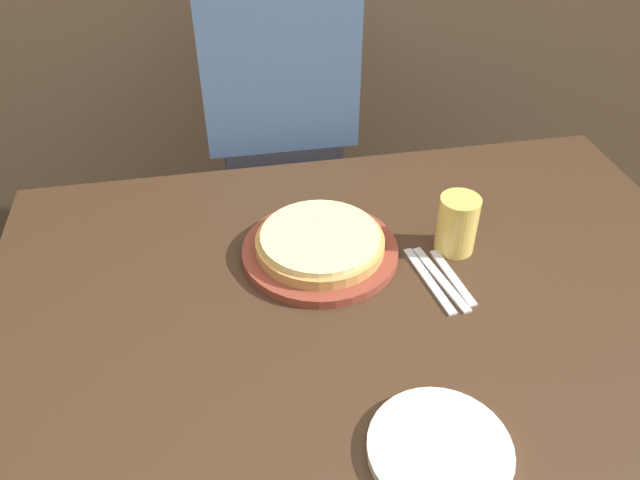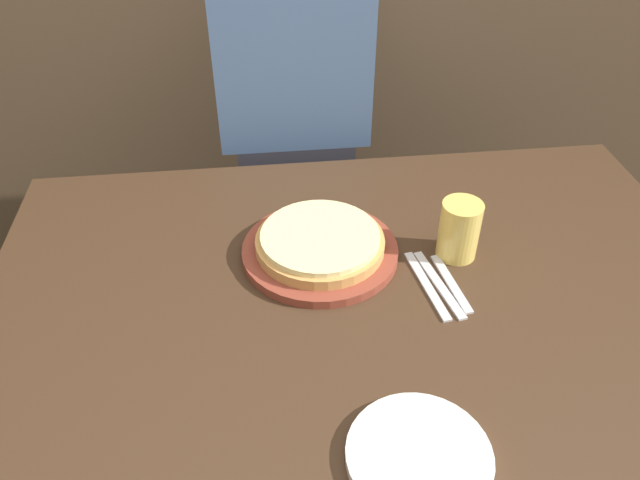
# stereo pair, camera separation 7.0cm
# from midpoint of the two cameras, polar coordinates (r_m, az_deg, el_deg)

# --- Properties ---
(dining_table) EXTENTS (1.50, 1.03, 0.74)m
(dining_table) POSITION_cam_midpoint_polar(r_m,az_deg,el_deg) (1.51, 4.70, -15.44)
(dining_table) COLOR #3D2819
(dining_table) RESTS_ON ground_plane
(pizza_on_board) EXTENTS (0.33, 0.33, 0.06)m
(pizza_on_board) POSITION_cam_midpoint_polar(r_m,az_deg,el_deg) (1.31, 1.53, -0.56)
(pizza_on_board) COLOR brown
(pizza_on_board) RESTS_ON dining_table
(beer_glass) EXTENTS (0.08, 0.08, 0.13)m
(beer_glass) POSITION_cam_midpoint_polar(r_m,az_deg,el_deg) (1.32, 14.13, 1.07)
(beer_glass) COLOR #E5C65B
(beer_glass) RESTS_ON dining_table
(dinner_plate) EXTENTS (0.22, 0.22, 0.02)m
(dinner_plate) POSITION_cam_midpoint_polar(r_m,az_deg,el_deg) (1.01, 11.11, -18.88)
(dinner_plate) COLOR white
(dinner_plate) RESTS_ON dining_table
(fork) EXTENTS (0.05, 0.21, 0.00)m
(fork) POSITION_cam_midpoint_polar(r_m,az_deg,el_deg) (1.27, 11.29, -4.11)
(fork) COLOR silver
(fork) RESTS_ON dining_table
(dinner_knife) EXTENTS (0.06, 0.21, 0.00)m
(dinner_knife) POSITION_cam_midpoint_polar(r_m,az_deg,el_deg) (1.28, 12.36, -4.00)
(dinner_knife) COLOR silver
(dinner_knife) RESTS_ON dining_table
(spoon) EXTENTS (0.04, 0.18, 0.00)m
(spoon) POSITION_cam_midpoint_polar(r_m,az_deg,el_deg) (1.29, 13.43, -3.90)
(spoon) COLOR silver
(spoon) RESTS_ON dining_table
(diner_person) EXTENTS (0.41, 0.20, 1.34)m
(diner_person) POSITION_cam_midpoint_polar(r_m,az_deg,el_deg) (1.84, -1.23, 7.90)
(diner_person) COLOR #33333D
(diner_person) RESTS_ON ground_plane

